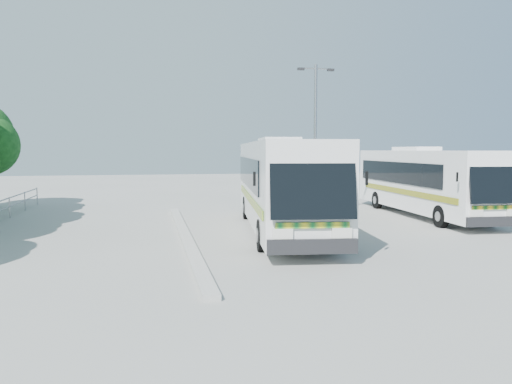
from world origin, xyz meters
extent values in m
plane|color=#A0A09B|center=(0.00, 0.00, 0.00)|extent=(100.00, 100.00, 0.00)
cube|color=#B2B2AD|center=(-2.30, 2.00, 0.07)|extent=(0.40, 16.00, 0.15)
cylinder|color=gray|center=(-10.00, 14.00, 0.50)|extent=(0.06, 0.06, 1.00)
cube|color=silver|center=(1.58, 2.75, 1.93)|extent=(4.12, 12.57, 3.14)
cube|color=black|center=(0.79, -3.40, 2.31)|extent=(2.41, 0.77, 2.00)
cube|color=black|center=(0.36, 3.52, 2.31)|extent=(1.31, 9.80, 1.13)
cube|color=black|center=(2.95, 3.19, 2.31)|extent=(1.31, 9.80, 1.13)
cube|color=#0E6528|center=(0.24, 2.61, 1.34)|extent=(1.39, 10.61, 0.29)
cylinder|color=black|center=(-0.08, -1.08, 0.51)|extent=(0.44, 1.06, 1.03)
cylinder|color=black|center=(2.22, -1.38, 0.51)|extent=(0.44, 1.06, 1.03)
cylinder|color=black|center=(0.87, 6.36, 0.51)|extent=(0.44, 1.06, 1.03)
cylinder|color=black|center=(3.18, 6.06, 0.51)|extent=(0.44, 1.06, 1.03)
cube|color=white|center=(9.52, 5.65, 1.75)|extent=(3.07, 11.34, 2.85)
cube|color=black|center=(9.15, 0.03, 2.10)|extent=(2.17, 0.57, 1.81)
cube|color=black|center=(8.37, 6.29, 2.10)|extent=(0.64, 8.95, 1.03)
cube|color=black|center=(10.74, 6.13, 2.10)|extent=(0.64, 8.95, 1.03)
cube|color=#0B4E14|center=(8.31, 5.45, 1.21)|extent=(0.67, 9.69, 0.26)
cylinder|color=black|center=(8.22, 2.09, 0.47)|extent=(0.34, 0.95, 0.93)
cylinder|color=black|center=(10.33, 1.95, 0.47)|extent=(0.34, 0.95, 0.93)
cylinder|color=black|center=(8.67, 8.89, 0.47)|extent=(0.34, 0.95, 0.93)
cylinder|color=black|center=(10.78, 8.75, 0.47)|extent=(0.34, 0.95, 0.93)
cylinder|color=gray|center=(3.97, 5.72, 3.54)|extent=(0.14, 0.14, 7.08)
cylinder|color=gray|center=(3.97, 5.72, 6.90)|extent=(1.42, 0.10, 0.07)
cube|color=black|center=(3.26, 5.74, 6.86)|extent=(0.31, 0.16, 0.11)
cube|color=black|center=(4.68, 5.71, 6.86)|extent=(0.31, 0.16, 0.11)
camera|label=1|loc=(-3.57, -16.26, 3.20)|focal=35.00mm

